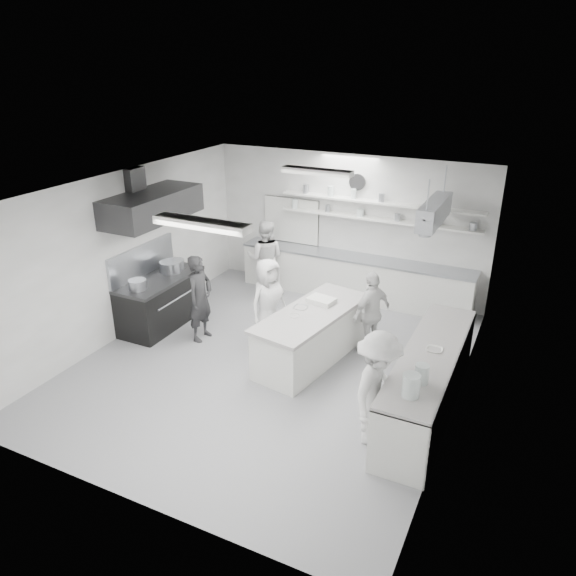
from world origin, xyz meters
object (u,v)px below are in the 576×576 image
at_px(stove, 162,302).
at_px(back_counter, 353,277).
at_px(right_counter, 428,383).
at_px(prep_island, 312,337).
at_px(cook_back, 265,258).
at_px(cook_stove, 200,298).

height_order(stove, back_counter, back_counter).
bearing_deg(stove, right_counter, -6.52).
height_order(back_counter, prep_island, back_counter).
bearing_deg(prep_island, back_counter, 104.72).
relative_size(prep_island, cook_back, 1.39).
xyz_separation_m(right_counter, prep_island, (-2.11, 0.63, -0.04)).
xyz_separation_m(stove, back_counter, (2.90, 2.80, 0.01)).
height_order(stove, prep_island, stove).
bearing_deg(right_counter, prep_island, 163.37).
relative_size(back_counter, cook_back, 3.02).
bearing_deg(cook_back, back_counter, -176.46).
distance_m(right_counter, prep_island, 2.20).
xyz_separation_m(stove, cook_stove, (1.03, -0.16, 0.36)).
distance_m(prep_island, cook_back, 2.95).
bearing_deg(back_counter, cook_back, -159.94).
bearing_deg(cook_back, right_counter, 129.79).
distance_m(right_counter, cook_stove, 4.26).
bearing_deg(right_counter, cook_back, 146.31).
bearing_deg(cook_back, stove, 45.91).
height_order(stove, right_counter, right_counter).
distance_m(cook_stove, cook_back, 2.32).
xyz_separation_m(back_counter, prep_island, (0.24, -2.77, -0.03)).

